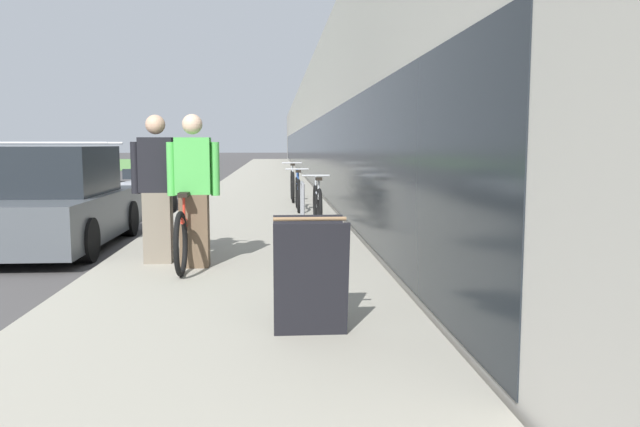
# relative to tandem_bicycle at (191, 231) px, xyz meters

# --- Properties ---
(sidewalk_slab) EXTENTS (3.42, 70.00, 0.11)m
(sidewalk_slab) POSITION_rel_tandem_bicycle_xyz_m (0.60, 19.02, -0.44)
(sidewalk_slab) COLOR #A39E8E
(sidewalk_slab) RESTS_ON ground
(storefront_facade) EXTENTS (10.01, 70.00, 4.62)m
(storefront_facade) POSITION_rel_tandem_bicycle_xyz_m (7.34, 27.02, 1.81)
(storefront_facade) COLOR #BCB7AD
(storefront_facade) RESTS_ON ground
(lawn_strip) EXTENTS (7.90, 70.00, 0.03)m
(lawn_strip) POSITION_rel_tandem_bicycle_xyz_m (-11.99, 23.02, -0.49)
(lawn_strip) COLOR #5B9347
(lawn_strip) RESTS_ON ground
(tandem_bicycle) EXTENTS (0.52, 2.41, 0.91)m
(tandem_bicycle) POSITION_rel_tandem_bicycle_xyz_m (0.00, 0.00, 0.00)
(tandem_bicycle) COLOR black
(tandem_bicycle) RESTS_ON sidewalk_slab
(person_rider) EXTENTS (0.61, 0.24, 1.80)m
(person_rider) POSITION_rel_tandem_bicycle_xyz_m (0.08, -0.30, 0.52)
(person_rider) COLOR brown
(person_rider) RESTS_ON sidewalk_slab
(person_bystander) EXTENTS (0.61, 0.24, 1.80)m
(person_bystander) POSITION_rel_tandem_bicycle_xyz_m (-0.40, 0.01, 0.52)
(person_bystander) COLOR #756B5B
(person_bystander) RESTS_ON sidewalk_slab
(bike_rack_hoop) EXTENTS (0.05, 0.60, 0.84)m
(bike_rack_hoop) POSITION_rel_tandem_bicycle_xyz_m (1.48, 2.37, 0.13)
(bike_rack_hoop) COLOR gray
(bike_rack_hoop) RESTS_ON sidewalk_slab
(cruiser_bike_nearest) EXTENTS (0.52, 1.80, 0.88)m
(cruiser_bike_nearest) POSITION_rel_tandem_bicycle_xyz_m (1.79, 3.48, -0.01)
(cruiser_bike_nearest) COLOR black
(cruiser_bike_nearest) RESTS_ON sidewalk_slab
(cruiser_bike_middle) EXTENTS (0.52, 1.73, 0.91)m
(cruiser_bike_middle) POSITION_rel_tandem_bicycle_xyz_m (1.53, 5.96, -0.00)
(cruiser_bike_middle) COLOR black
(cruiser_bike_middle) RESTS_ON sidewalk_slab
(cruiser_bike_farthest) EXTENTS (0.52, 1.74, 0.98)m
(cruiser_bike_farthest) POSITION_rel_tandem_bicycle_xyz_m (1.48, 8.19, 0.02)
(cruiser_bike_farthest) COLOR black
(cruiser_bike_farthest) RESTS_ON sidewalk_slab
(sandwich_board_sign) EXTENTS (0.56, 0.56, 0.90)m
(sandwich_board_sign) POSITION_rel_tandem_bicycle_xyz_m (1.30, -2.97, 0.06)
(sandwich_board_sign) COLOR black
(sandwich_board_sign) RESTS_ON sidewalk_slab
(parked_sedan_curbside) EXTENTS (1.99, 4.05, 1.60)m
(parked_sedan_curbside) POSITION_rel_tandem_bicycle_xyz_m (-2.34, 1.89, 0.19)
(parked_sedan_curbside) COLOR #4C5156
(parked_sedan_curbside) RESTS_ON ground
(vintage_roadster_curbside) EXTENTS (1.88, 4.05, 0.94)m
(vintage_roadster_curbside) POSITION_rel_tandem_bicycle_xyz_m (-2.19, 7.88, -0.09)
(vintage_roadster_curbside) COLOR silver
(vintage_roadster_curbside) RESTS_ON ground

